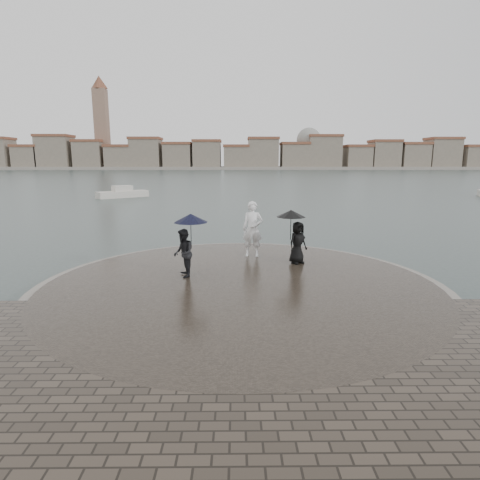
{
  "coord_description": "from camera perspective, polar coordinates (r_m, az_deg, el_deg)",
  "views": [
    {
      "loc": [
        -0.13,
        -8.3,
        4.09
      ],
      "look_at": [
        0.0,
        4.8,
        1.45
      ],
      "focal_mm": 30.0,
      "sensor_mm": 36.0,
      "label": 1
    }
  ],
  "objects": [
    {
      "name": "kerb_ring",
      "position": [
        12.43,
        0.06,
        -7.03
      ],
      "size": [
        12.5,
        12.5,
        0.32
      ],
      "primitive_type": "cylinder",
      "color": "gray",
      "rests_on": "ground"
    },
    {
      "name": "statue",
      "position": [
        15.56,
        1.8,
        1.58
      ],
      "size": [
        0.85,
        0.62,
        2.15
      ],
      "primitive_type": "imported",
      "rotation": [
        0.0,
        0.0,
        -0.14
      ],
      "color": "white",
      "rests_on": "quay_tip"
    },
    {
      "name": "boats",
      "position": [
        44.73,
        9.41,
        6.47
      ],
      "size": [
        44.66,
        5.71,
        1.5
      ],
      "color": "beige",
      "rests_on": "ground"
    },
    {
      "name": "visitor_right",
      "position": [
        14.62,
        7.88,
        1.06
      ],
      "size": [
        1.23,
        1.07,
        1.95
      ],
      "color": "black",
      "rests_on": "quay_tip"
    },
    {
      "name": "quay_tip",
      "position": [
        12.43,
        0.06,
        -6.93
      ],
      "size": [
        11.9,
        11.9,
        0.36
      ],
      "primitive_type": "cylinder",
      "color": "#2D261E",
      "rests_on": "ground"
    },
    {
      "name": "visitor_left",
      "position": [
        12.91,
        -7.73,
        -0.25
      ],
      "size": [
        1.17,
        1.1,
        2.04
      ],
      "color": "black",
      "rests_on": "quay_tip"
    },
    {
      "name": "ground",
      "position": [
        9.25,
        0.3,
        -14.84
      ],
      "size": [
        400.0,
        400.0,
        0.0
      ],
      "primitive_type": "plane",
      "color": "#2B3835",
      "rests_on": "ground"
    },
    {
      "name": "far_skyline",
      "position": [
        169.12,
        -2.71,
        11.88
      ],
      "size": [
        260.0,
        20.0,
        37.0
      ],
      "color": "gray",
      "rests_on": "ground"
    }
  ]
}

